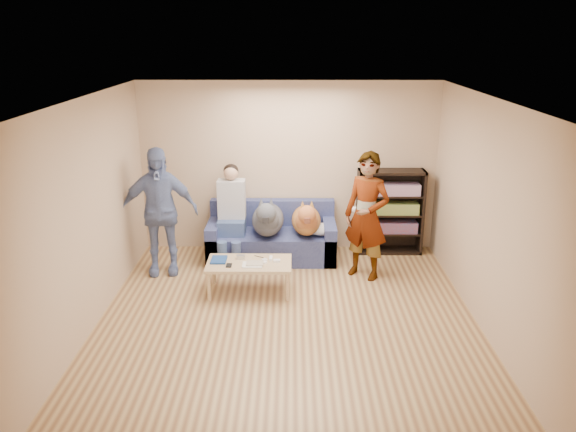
{
  "coord_description": "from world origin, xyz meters",
  "views": [
    {
      "loc": [
        0.05,
        -5.85,
        3.29
      ],
      "look_at": [
        0.0,
        1.2,
        0.95
      ],
      "focal_mm": 35.0,
      "sensor_mm": 36.0,
      "label": 1
    }
  ],
  "objects_px": {
    "dog_tan": "(306,220)",
    "coffee_table": "(249,266)",
    "person_seated": "(231,211)",
    "notebook_blue": "(219,260)",
    "bookshelf": "(390,210)",
    "camera_silver": "(241,257)",
    "dog_gray": "(268,219)",
    "person_standing_left": "(159,211)",
    "sofa": "(272,239)",
    "person_standing_right": "(367,216)"
  },
  "relations": [
    {
      "from": "person_standing_right",
      "to": "coffee_table",
      "type": "relative_size",
      "value": 1.61
    },
    {
      "from": "notebook_blue",
      "to": "bookshelf",
      "type": "height_order",
      "value": "bookshelf"
    },
    {
      "from": "person_seated",
      "to": "coffee_table",
      "type": "height_order",
      "value": "person_seated"
    },
    {
      "from": "person_standing_left",
      "to": "camera_silver",
      "type": "height_order",
      "value": "person_standing_left"
    },
    {
      "from": "dog_gray",
      "to": "dog_tan",
      "type": "height_order",
      "value": "dog_gray"
    },
    {
      "from": "coffee_table",
      "to": "bookshelf",
      "type": "height_order",
      "value": "bookshelf"
    },
    {
      "from": "person_standing_right",
      "to": "sofa",
      "type": "height_order",
      "value": "person_standing_right"
    },
    {
      "from": "person_standing_left",
      "to": "bookshelf",
      "type": "relative_size",
      "value": 1.39
    },
    {
      "from": "sofa",
      "to": "coffee_table",
      "type": "bearing_deg",
      "value": -101.81
    },
    {
      "from": "bookshelf",
      "to": "coffee_table",
      "type": "bearing_deg",
      "value": -144.81
    },
    {
      "from": "person_standing_left",
      "to": "bookshelf",
      "type": "height_order",
      "value": "person_standing_left"
    },
    {
      "from": "person_standing_right",
      "to": "person_seated",
      "type": "bearing_deg",
      "value": -162.48
    },
    {
      "from": "camera_silver",
      "to": "sofa",
      "type": "xyz_separation_m",
      "value": [
        0.37,
        1.09,
        -0.16
      ]
    },
    {
      "from": "person_standing_left",
      "to": "dog_tan",
      "type": "distance_m",
      "value": 2.11
    },
    {
      "from": "person_seated",
      "to": "notebook_blue",
      "type": "bearing_deg",
      "value": -93.64
    },
    {
      "from": "sofa",
      "to": "dog_tan",
      "type": "xyz_separation_m",
      "value": [
        0.51,
        -0.15,
        0.37
      ]
    },
    {
      "from": "sofa",
      "to": "dog_gray",
      "type": "height_order",
      "value": "dog_gray"
    },
    {
      "from": "person_standing_left",
      "to": "bookshelf",
      "type": "xyz_separation_m",
      "value": [
        3.34,
        0.81,
        -0.23
      ]
    },
    {
      "from": "person_seated",
      "to": "dog_gray",
      "type": "distance_m",
      "value": 0.55
    },
    {
      "from": "person_standing_left",
      "to": "sofa",
      "type": "bearing_deg",
      "value": 13.03
    },
    {
      "from": "person_seated",
      "to": "bookshelf",
      "type": "height_order",
      "value": "person_seated"
    },
    {
      "from": "person_seated",
      "to": "coffee_table",
      "type": "distance_m",
      "value": 1.21
    },
    {
      "from": "dog_gray",
      "to": "bookshelf",
      "type": "height_order",
      "value": "bookshelf"
    },
    {
      "from": "dog_gray",
      "to": "dog_tan",
      "type": "distance_m",
      "value": 0.57
    },
    {
      "from": "dog_tan",
      "to": "coffee_table",
      "type": "height_order",
      "value": "dog_tan"
    },
    {
      "from": "coffee_table",
      "to": "sofa",
      "type": "bearing_deg",
      "value": 78.19
    },
    {
      "from": "notebook_blue",
      "to": "person_seated",
      "type": "height_order",
      "value": "person_seated"
    },
    {
      "from": "dog_tan",
      "to": "person_seated",
      "type": "bearing_deg",
      "value": 178.84
    },
    {
      "from": "sofa",
      "to": "coffee_table",
      "type": "xyz_separation_m",
      "value": [
        -0.25,
        -1.21,
        0.09
      ]
    },
    {
      "from": "dog_tan",
      "to": "notebook_blue",
      "type": "bearing_deg",
      "value": -138.98
    },
    {
      "from": "person_standing_left",
      "to": "notebook_blue",
      "type": "xyz_separation_m",
      "value": [
        0.89,
        -0.59,
        -0.47
      ]
    },
    {
      "from": "notebook_blue",
      "to": "person_standing_left",
      "type": "bearing_deg",
      "value": 146.37
    },
    {
      "from": "coffee_table",
      "to": "person_standing_left",
      "type": "bearing_deg",
      "value": 153.56
    },
    {
      "from": "person_seated",
      "to": "sofa",
      "type": "bearing_deg",
      "value": 12.16
    },
    {
      "from": "person_standing_right",
      "to": "sofa",
      "type": "xyz_separation_m",
      "value": [
        -1.32,
        0.7,
        -0.6
      ]
    },
    {
      "from": "sofa",
      "to": "dog_tan",
      "type": "distance_m",
      "value": 0.65
    },
    {
      "from": "notebook_blue",
      "to": "sofa",
      "type": "xyz_separation_m",
      "value": [
        0.65,
        1.16,
        -0.15
      ]
    },
    {
      "from": "person_standing_right",
      "to": "camera_silver",
      "type": "height_order",
      "value": "person_standing_right"
    },
    {
      "from": "notebook_blue",
      "to": "dog_tan",
      "type": "xyz_separation_m",
      "value": [
        1.17,
        1.02,
        0.21
      ]
    },
    {
      "from": "coffee_table",
      "to": "person_standing_right",
      "type": "bearing_deg",
      "value": 18.13
    },
    {
      "from": "camera_silver",
      "to": "dog_gray",
      "type": "bearing_deg",
      "value": 70.71
    },
    {
      "from": "person_seated",
      "to": "dog_tan",
      "type": "distance_m",
      "value": 1.11
    },
    {
      "from": "person_standing_right",
      "to": "notebook_blue",
      "type": "relative_size",
      "value": 6.81
    },
    {
      "from": "camera_silver",
      "to": "dog_tan",
      "type": "xyz_separation_m",
      "value": [
        0.89,
        0.95,
        0.2
      ]
    },
    {
      "from": "person_standing_right",
      "to": "bookshelf",
      "type": "bearing_deg",
      "value": 97.0
    },
    {
      "from": "person_seated",
      "to": "camera_silver",
      "type": "bearing_deg",
      "value": -77.54
    },
    {
      "from": "person_standing_right",
      "to": "notebook_blue",
      "type": "height_order",
      "value": "person_standing_right"
    },
    {
      "from": "person_standing_left",
      "to": "notebook_blue",
      "type": "distance_m",
      "value": 1.16
    },
    {
      "from": "coffee_table",
      "to": "bookshelf",
      "type": "distance_m",
      "value": 2.53
    },
    {
      "from": "notebook_blue",
      "to": "person_seated",
      "type": "distance_m",
      "value": 1.09
    }
  ]
}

